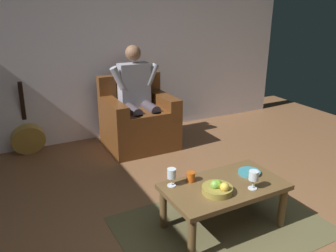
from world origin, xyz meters
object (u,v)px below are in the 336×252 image
Objects in this scene: coffee_table at (224,191)px; fruit_bowl at (218,189)px; wine_glass_far at (254,177)px; wine_glass_near at (172,175)px; person_seated at (138,94)px; guitar at (28,136)px; armchair at (138,121)px; candle_jar at (191,177)px; decorative_dish at (249,172)px.

fruit_bowl is at bearing 33.12° from coffee_table.
wine_glass_far is at bearing 136.11° from coffee_table.
person_seated is at bearing -104.04° from wine_glass_near.
guitar reaches higher than wine_glass_near.
person_seated is at bearing 164.83° from guitar.
wine_glass_far is (-0.10, 2.06, -0.19)m from person_seated.
coffee_table is 4.14× the size of fruit_bowl.
person_seated reaches higher than guitar.
candle_jar is at bearing 81.66° from armchair.
guitar is at bearing -64.40° from fruit_bowl.
candle_jar is (0.26, 1.74, -0.25)m from person_seated.
person_seated is 8.46× the size of wine_glass_far.
wine_glass_far is (-0.10, 2.07, 0.17)m from armchair.
person_seated is 5.42× the size of fruit_bowl.
coffee_table is at bearing -43.89° from wine_glass_far.
wine_glass_far reaches higher than fruit_bowl.
armchair reaches higher than candle_jar.
wine_glass_near is (0.44, 1.74, -0.19)m from person_seated.
fruit_bowl is (0.28, -0.07, -0.07)m from wine_glass_far.
person_seated reaches higher than decorative_dish.
coffee_table is at bearing 141.30° from candle_jar.
person_seated reaches higher than wine_glass_far.
guitar is at bearing -61.17° from coffee_table.
coffee_table is at bearing 88.65° from person_seated.
guitar is at bearing -59.85° from wine_glass_far.
coffee_table is 2.59m from guitar.
decorative_dish is 0.52m from candle_jar.
coffee_table is 0.31m from decorative_dish.
wine_glass_near is 0.18m from candle_jar.
decorative_dish is at bearing -169.41° from coffee_table.
person_seated is 1.78m from candle_jar.
candle_jar is (-1.04, 2.10, 0.20)m from guitar.
person_seated is 1.42m from guitar.
wine_glass_far is 0.26m from decorative_dish.
person_seated is at bearing -82.63° from decorative_dish.
guitar is 12.95× the size of candle_jar.
coffee_table is at bearing -146.88° from fruit_bowl.
person_seated is 1.24× the size of guitar.
fruit_bowl reaches higher than decorative_dish.
armchair is at bearing -95.06° from fruit_bowl.
fruit_bowl is (0.18, 1.99, -0.25)m from person_seated.
decorative_dish is (-1.54, 2.21, 0.17)m from guitar.
fruit_bowl is (-1.12, 2.35, 0.20)m from guitar.
armchair is at bearing -82.65° from decorative_dish.
person_seated reaches higher than wine_glass_near.
armchair is 1.92m from coffee_table.
coffee_table is (0.05, 1.91, -0.35)m from person_seated.
wine_glass_near is (0.38, -0.17, 0.16)m from coffee_table.
person_seated is 1.95m from coffee_table.
decorative_dish is 2.35× the size of candle_jar.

